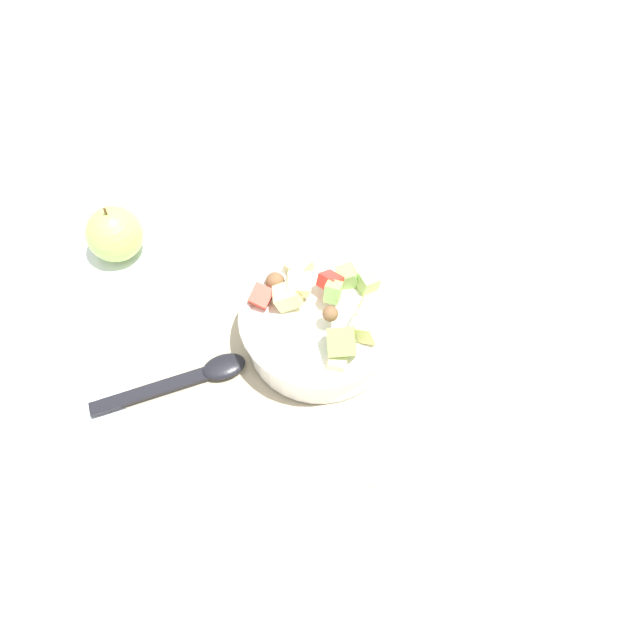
# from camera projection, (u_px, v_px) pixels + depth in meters

# --- Properties ---
(ground_plane) EXTENTS (2.40, 2.40, 0.00)m
(ground_plane) POSITION_uv_depth(u_px,v_px,m) (330.00, 346.00, 0.84)
(ground_plane) COLOR silver
(placemat) EXTENTS (0.49, 0.37, 0.01)m
(placemat) POSITION_uv_depth(u_px,v_px,m) (330.00, 345.00, 0.84)
(placemat) COLOR tan
(placemat) RESTS_ON ground_plane
(salad_bowl) EXTENTS (0.21, 0.21, 0.10)m
(salad_bowl) POSITION_uv_depth(u_px,v_px,m) (320.00, 323.00, 0.81)
(salad_bowl) COLOR white
(salad_bowl) RESTS_ON placemat
(serving_spoon) EXTENTS (0.19, 0.11, 0.01)m
(serving_spoon) POSITION_uv_depth(u_px,v_px,m) (195.00, 376.00, 0.81)
(serving_spoon) COLOR black
(serving_spoon) RESTS_ON placemat
(whole_apple) EXTENTS (0.08, 0.08, 0.09)m
(whole_apple) POSITION_uv_depth(u_px,v_px,m) (115.00, 234.00, 0.90)
(whole_apple) COLOR #9EC656
(whole_apple) RESTS_ON ground_plane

